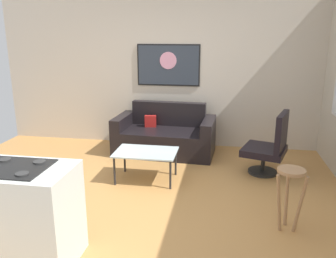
{
  "coord_description": "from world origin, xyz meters",
  "views": [
    {
      "loc": [
        0.97,
        -3.9,
        2.04
      ],
      "look_at": [
        0.17,
        0.9,
        0.7
      ],
      "focal_mm": 37.66,
      "sensor_mm": 36.0,
      "label": 1
    }
  ],
  "objects_px": {
    "couch": "(165,137)",
    "wall_painting": "(168,65)",
    "bar_stool": "(290,185)",
    "armchair": "(270,146)",
    "coffee_table": "(146,154)"
  },
  "relations": [
    {
      "from": "coffee_table",
      "to": "couch",
      "type": "bearing_deg",
      "value": 87.15
    },
    {
      "from": "couch",
      "to": "armchair",
      "type": "xyz_separation_m",
      "value": [
        1.68,
        -0.71,
        0.15
      ]
    },
    {
      "from": "couch",
      "to": "armchair",
      "type": "distance_m",
      "value": 1.83
    },
    {
      "from": "armchair",
      "to": "bar_stool",
      "type": "xyz_separation_m",
      "value": [
        0.03,
        -1.53,
        0.07
      ]
    },
    {
      "from": "couch",
      "to": "bar_stool",
      "type": "height_order",
      "value": "couch"
    },
    {
      "from": "bar_stool",
      "to": "wall_painting",
      "type": "height_order",
      "value": "wall_painting"
    },
    {
      "from": "coffee_table",
      "to": "bar_stool",
      "type": "relative_size",
      "value": 1.26
    },
    {
      "from": "couch",
      "to": "wall_painting",
      "type": "xyz_separation_m",
      "value": [
        -0.03,
        0.51,
        1.18
      ]
    },
    {
      "from": "coffee_table",
      "to": "wall_painting",
      "type": "relative_size",
      "value": 0.76
    },
    {
      "from": "coffee_table",
      "to": "armchair",
      "type": "xyz_separation_m",
      "value": [
        1.75,
        0.5,
        0.05
      ]
    },
    {
      "from": "coffee_table",
      "to": "bar_stool",
      "type": "height_order",
      "value": "bar_stool"
    },
    {
      "from": "bar_stool",
      "to": "armchair",
      "type": "bearing_deg",
      "value": 91.08
    },
    {
      "from": "couch",
      "to": "wall_painting",
      "type": "bearing_deg",
      "value": 93.08
    },
    {
      "from": "couch",
      "to": "armchair",
      "type": "relative_size",
      "value": 1.83
    },
    {
      "from": "armchair",
      "to": "wall_painting",
      "type": "xyz_separation_m",
      "value": [
        -1.71,
        1.22,
        1.04
      ]
    }
  ]
}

